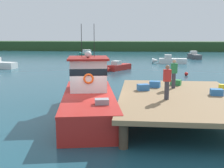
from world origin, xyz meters
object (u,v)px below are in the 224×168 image
at_px(moored_boat_far_right, 194,56).
at_px(moored_boat_mid_harbor, 86,55).
at_px(crate_single_by_cleat, 176,82).
at_px(mooring_buoy_inshore, 174,72).
at_px(deckhand_further_back, 174,73).
at_px(main_fishing_boat, 89,96).
at_px(deckhand_by_the_boat, 167,81).
at_px(moored_boat_off_the_point, 118,67).
at_px(crate_stack_near_edge, 217,92).
at_px(crate_single_far, 143,87).
at_px(bait_bucket, 221,87).
at_px(moored_boat_outer_mooring, 170,60).
at_px(mooring_buoy_outer, 186,74).
at_px(crate_stack_mid_dock, 155,84).

bearing_deg(moored_boat_far_right, moored_boat_mid_harbor, -173.35).
relative_size(crate_single_by_cleat, moored_boat_mid_harbor, 0.10).
bearing_deg(mooring_buoy_inshore, deckhand_further_back, -97.29).
bearing_deg(main_fishing_boat, deckhand_further_back, 18.69).
relative_size(deckhand_by_the_boat, moored_boat_off_the_point, 0.38).
bearing_deg(moored_boat_mid_harbor, crate_stack_near_edge, -69.28).
xyz_separation_m(deckhand_by_the_boat, deckhand_further_back, (0.66, 2.87, 0.00)).
bearing_deg(crate_single_far, bait_bucket, 5.35).
distance_m(deckhand_further_back, moored_boat_outer_mooring, 26.37).
bearing_deg(moored_boat_outer_mooring, mooring_buoy_outer, -88.68).
height_order(moored_boat_off_the_point, moored_boat_mid_harbor, moored_boat_mid_harbor).
relative_size(crate_single_far, mooring_buoy_inshore, 1.32).
xyz_separation_m(moored_boat_outer_mooring, mooring_buoy_inshore, (-0.76, -11.33, -0.21)).
bearing_deg(crate_single_far, moored_boat_off_the_point, 98.59).
height_order(crate_stack_near_edge, moored_boat_off_the_point, crate_stack_near_edge).
height_order(crate_stack_mid_dock, mooring_buoy_outer, crate_stack_mid_dock).
bearing_deg(moored_boat_far_right, deckhand_further_back, -102.46).
relative_size(crate_stack_near_edge, deckhand_further_back, 0.37).
relative_size(crate_single_by_cleat, bait_bucket, 1.76).
bearing_deg(crate_single_by_cleat, moored_boat_off_the_point, 106.13).
bearing_deg(crate_stack_mid_dock, moored_boat_mid_harbor, 107.25).
bearing_deg(moored_boat_mid_harbor, moored_boat_far_right, 6.65).
bearing_deg(crate_stack_near_edge, moored_boat_outer_mooring, 88.50).
distance_m(crate_single_far, moored_boat_mid_harbor, 35.52).
height_order(crate_single_far, moored_boat_mid_harbor, moored_boat_mid_harbor).
bearing_deg(crate_stack_mid_dock, crate_single_far, -125.40).
height_order(crate_stack_mid_dock, mooring_buoy_inshore, crate_stack_mid_dock).
bearing_deg(deckhand_by_the_boat, crate_stack_near_edge, 23.86).
distance_m(crate_stack_near_edge, mooring_buoy_inshore, 16.62).
relative_size(main_fishing_boat, mooring_buoy_outer, 26.06).
distance_m(moored_boat_outer_mooring, moored_boat_mid_harbor, 15.75).
bearing_deg(moored_boat_far_right, mooring_buoy_inshore, -106.04).
relative_size(crate_single_by_cleat, deckhand_further_back, 0.37).
height_order(main_fishing_boat, moored_boat_far_right, main_fishing_boat).
distance_m(crate_single_far, deckhand_by_the_boat, 2.43).
distance_m(crate_single_by_cleat, moored_boat_far_right, 35.45).
xyz_separation_m(crate_single_by_cleat, moored_boat_mid_harbor, (-11.61, 32.38, -0.81)).
height_order(main_fishing_boat, mooring_buoy_inshore, main_fishing_boat).
bearing_deg(deckhand_by_the_boat, crate_single_by_cleat, 76.67).
distance_m(bait_bucket, mooring_buoy_outer, 13.93).
bearing_deg(deckhand_by_the_boat, deckhand_further_back, 77.12).
bearing_deg(crate_stack_mid_dock, crate_single_by_cleat, 32.74).
distance_m(bait_bucket, moored_boat_mid_harbor, 36.54).
bearing_deg(crate_stack_near_edge, bait_bucket, 65.25).
bearing_deg(crate_single_far, deckhand_further_back, 25.02).
relative_size(crate_single_far, moored_boat_far_right, 0.11).
bearing_deg(mooring_buoy_outer, moored_boat_far_right, 77.49).
bearing_deg(mooring_buoy_inshore, crate_stack_mid_dock, -101.29).
bearing_deg(moored_boat_far_right, moored_boat_outer_mooring, -118.89).
relative_size(bait_bucket, deckhand_by_the_boat, 0.21).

